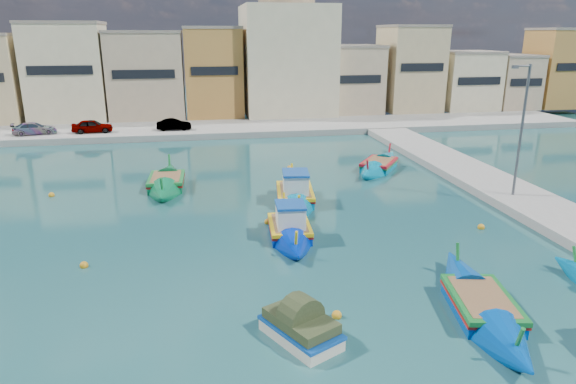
{
  "coord_description": "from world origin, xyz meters",
  "views": [
    {
      "loc": [
        -0.71,
        -20.04,
        9.62
      ],
      "look_at": [
        4.0,
        6.0,
        1.4
      ],
      "focal_mm": 32.0,
      "sensor_mm": 36.0,
      "label": 1
    }
  ],
  "objects_px": {
    "church_block": "(287,44)",
    "quay_street_lamp": "(521,130)",
    "luzzu_blue_south": "(481,307)",
    "luzzu_cyan_mid": "(379,166)",
    "tender_near": "(301,328)",
    "luzzu_blue_cabin": "(290,229)",
    "luzzu_turquoise_cabin": "(295,195)",
    "luzzu_green": "(167,183)"
  },
  "relations": [
    {
      "from": "luzzu_turquoise_cabin",
      "to": "luzzu_blue_cabin",
      "type": "height_order",
      "value": "luzzu_turquoise_cabin"
    },
    {
      "from": "quay_street_lamp",
      "to": "church_block",
      "type": "bearing_deg",
      "value": 102.35
    },
    {
      "from": "church_block",
      "to": "luzzu_blue_cabin",
      "type": "distance_m",
      "value": 38.19
    },
    {
      "from": "quay_street_lamp",
      "to": "tender_near",
      "type": "distance_m",
      "value": 19.55
    },
    {
      "from": "church_block",
      "to": "tender_near",
      "type": "xyz_separation_m",
      "value": [
        -7.7,
        -45.72,
        -7.98
      ]
    },
    {
      "from": "luzzu_turquoise_cabin",
      "to": "luzzu_green",
      "type": "relative_size",
      "value": 1.13
    },
    {
      "from": "church_block",
      "to": "quay_street_lamp",
      "type": "bearing_deg",
      "value": -77.65
    },
    {
      "from": "luzzu_blue_south",
      "to": "luzzu_blue_cabin",
      "type": "bearing_deg",
      "value": 122.51
    },
    {
      "from": "quay_street_lamp",
      "to": "luzzu_green",
      "type": "relative_size",
      "value": 0.95
    },
    {
      "from": "luzzu_blue_cabin",
      "to": "luzzu_green",
      "type": "xyz_separation_m",
      "value": [
        -6.36,
        9.58,
        -0.06
      ]
    },
    {
      "from": "luzzu_cyan_mid",
      "to": "luzzu_green",
      "type": "xyz_separation_m",
      "value": [
        -15.16,
        -1.94,
        0.02
      ]
    },
    {
      "from": "quay_street_lamp",
      "to": "luzzu_green",
      "type": "bearing_deg",
      "value": 161.4
    },
    {
      "from": "luzzu_blue_cabin",
      "to": "luzzu_green",
      "type": "bearing_deg",
      "value": 123.58
    },
    {
      "from": "luzzu_green",
      "to": "luzzu_turquoise_cabin",
      "type": "bearing_deg",
      "value": -28.85
    },
    {
      "from": "luzzu_turquoise_cabin",
      "to": "quay_street_lamp",
      "type": "bearing_deg",
      "value": -11.6
    },
    {
      "from": "tender_near",
      "to": "church_block",
      "type": "bearing_deg",
      "value": 80.44
    },
    {
      "from": "luzzu_blue_south",
      "to": "tender_near",
      "type": "xyz_separation_m",
      "value": [
        -6.69,
        -0.46,
        0.16
      ]
    },
    {
      "from": "quay_street_lamp",
      "to": "luzzu_green",
      "type": "distance_m",
      "value": 21.73
    },
    {
      "from": "church_block",
      "to": "luzzu_green",
      "type": "bearing_deg",
      "value": -115.18
    },
    {
      "from": "quay_street_lamp",
      "to": "tender_near",
      "type": "bearing_deg",
      "value": -142.27
    },
    {
      "from": "church_block",
      "to": "luzzu_blue_cabin",
      "type": "relative_size",
      "value": 2.42
    },
    {
      "from": "tender_near",
      "to": "luzzu_turquoise_cabin",
      "type": "bearing_deg",
      "value": 79.72
    },
    {
      "from": "luzzu_turquoise_cabin",
      "to": "tender_near",
      "type": "bearing_deg",
      "value": -100.28
    },
    {
      "from": "luzzu_blue_south",
      "to": "luzzu_cyan_mid",
      "type": "bearing_deg",
      "value": 80.39
    },
    {
      "from": "quay_street_lamp",
      "to": "luzzu_blue_south",
      "type": "height_order",
      "value": "quay_street_lamp"
    },
    {
      "from": "luzzu_turquoise_cabin",
      "to": "luzzu_green",
      "type": "height_order",
      "value": "luzzu_turquoise_cabin"
    },
    {
      "from": "luzzu_cyan_mid",
      "to": "quay_street_lamp",
      "type": "bearing_deg",
      "value": -59.91
    },
    {
      "from": "church_block",
      "to": "luzzu_blue_cabin",
      "type": "bearing_deg",
      "value": -99.91
    },
    {
      "from": "luzzu_turquoise_cabin",
      "to": "luzzu_cyan_mid",
      "type": "relative_size",
      "value": 1.2
    },
    {
      "from": "quay_street_lamp",
      "to": "luzzu_blue_south",
      "type": "bearing_deg",
      "value": -126.9
    },
    {
      "from": "luzzu_cyan_mid",
      "to": "tender_near",
      "type": "height_order",
      "value": "luzzu_cyan_mid"
    },
    {
      "from": "luzzu_cyan_mid",
      "to": "luzzu_blue_cabin",
      "type": "bearing_deg",
      "value": -127.37
    },
    {
      "from": "luzzu_turquoise_cabin",
      "to": "tender_near",
      "type": "distance_m",
      "value": 14.53
    },
    {
      "from": "luzzu_blue_cabin",
      "to": "luzzu_turquoise_cabin",
      "type": "bearing_deg",
      "value": 76.19
    },
    {
      "from": "tender_near",
      "to": "luzzu_blue_cabin",
      "type": "bearing_deg",
      "value": 81.87
    },
    {
      "from": "quay_street_lamp",
      "to": "tender_near",
      "type": "height_order",
      "value": "quay_street_lamp"
    },
    {
      "from": "quay_street_lamp",
      "to": "luzzu_turquoise_cabin",
      "type": "distance_m",
      "value": 13.42
    },
    {
      "from": "luzzu_blue_cabin",
      "to": "quay_street_lamp",
      "type": "bearing_deg",
      "value": 11.31
    },
    {
      "from": "luzzu_blue_cabin",
      "to": "church_block",
      "type": "bearing_deg",
      "value": 80.09
    },
    {
      "from": "church_block",
      "to": "luzzu_green",
      "type": "height_order",
      "value": "church_block"
    },
    {
      "from": "church_block",
      "to": "quay_street_lamp",
      "type": "xyz_separation_m",
      "value": [
        7.44,
        -34.0,
        -4.07
      ]
    },
    {
      "from": "church_block",
      "to": "luzzu_cyan_mid",
      "type": "bearing_deg",
      "value": -84.62
    }
  ]
}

